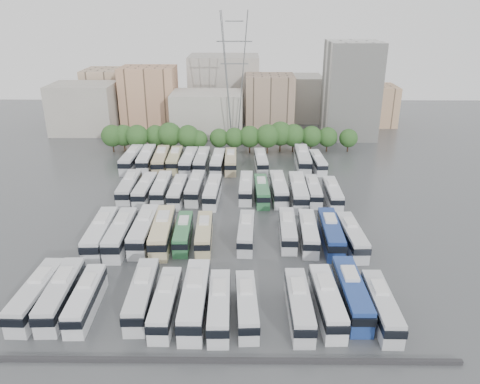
{
  "coord_description": "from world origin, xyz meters",
  "views": [
    {
      "loc": [
        4.6,
        -72.49,
        36.05
      ],
      "look_at": [
        3.82,
        7.95,
        3.0
      ],
      "focal_mm": 35.0,
      "sensor_mm": 36.0,
      "label": 1
    }
  ],
  "objects_px": {
    "bus_r1_s6": "(204,233)",
    "bus_r2_s9": "(262,191)",
    "bus_r1_s5": "(183,233)",
    "bus_r2_s2": "(145,189)",
    "bus_r0_s1": "(61,294)",
    "bus_r2_s1": "(129,187)",
    "bus_r1_s4": "(163,231)",
    "bus_r3_s9": "(261,161)",
    "bus_r0_s4": "(142,294)",
    "bus_r3_s3": "(175,159)",
    "bus_r0_s0": "(37,294)",
    "bus_r3_s6": "(218,162)",
    "bus_r3_s5": "(202,161)",
    "bus_r0_s2": "(86,298)",
    "bus_r0_s10": "(299,304)",
    "bus_r1_s3": "(144,230)",
    "bus_r2_s13": "(333,193)",
    "bus_r1_s13": "(352,236)",
    "bus_r2_s10": "(279,188)",
    "bus_r0_s5": "(166,302)",
    "bus_r3_s0": "(132,159)",
    "bus_r1_s1": "(101,233)",
    "bus_r2_s5": "(195,187)",
    "bus_r0_s12": "(352,293)",
    "bus_r2_s4": "(178,191)",
    "bus_r2_s6": "(213,191)",
    "bus_r2_s12": "(313,190)",
    "bus_r2_s11": "(298,191)",
    "bus_r3_s2": "(161,160)",
    "bus_r3_s7": "(231,161)",
    "bus_r0_s6": "(195,299)",
    "bus_r3_s1": "(146,158)",
    "bus_r2_s8": "(246,187)",
    "bus_r2_s3": "(162,188)",
    "bus_r1_s2": "(121,233)",
    "bus_r1_s10": "(288,230)",
    "bus_r0_s8": "(247,304)",
    "bus_r3_s13": "(318,162)",
    "bus_r0_s11": "(327,301)",
    "bus_r1_s11": "(308,232)",
    "bus_r3_s4": "(189,161)",
    "bus_r3_s12": "(303,159)",
    "bus_r0_s7": "(219,305)",
    "bus_r1_s12": "(331,233)"
  },
  "relations": [
    {
      "from": "bus_r2_s11",
      "to": "bus_r1_s1",
      "type": "bearing_deg",
      "value": -150.5
    },
    {
      "from": "bus_r0_s10",
      "to": "bus_r3_s6",
      "type": "distance_m",
      "value": 55.58
    },
    {
      "from": "bus_r0_s2",
      "to": "bus_r1_s13",
      "type": "height_order",
      "value": "bus_r1_s13"
    },
    {
      "from": "bus_r3_s5",
      "to": "bus_r2_s11",
      "type": "bearing_deg",
      "value": -41.41
    },
    {
      "from": "bus_r0_s0",
      "to": "bus_r2_s10",
      "type": "height_order",
      "value": "bus_r2_s10"
    },
    {
      "from": "bus_r1_s1",
      "to": "bus_r2_s8",
      "type": "xyz_separation_m",
      "value": [
        22.97,
        20.38,
        -0.25
      ]
    },
    {
      "from": "bus_r2_s4",
      "to": "bus_r2_s9",
      "type": "relative_size",
      "value": 1.0
    },
    {
      "from": "bus_r1_s3",
      "to": "bus_r2_s13",
      "type": "distance_m",
      "value": 36.85
    },
    {
      "from": "bus_r0_s11",
      "to": "bus_r2_s4",
      "type": "bearing_deg",
      "value": 120.96
    },
    {
      "from": "bus_r3_s1",
      "to": "bus_r1_s5",
      "type": "bearing_deg",
      "value": -72.43
    },
    {
      "from": "bus_r0_s6",
      "to": "bus_r1_s1",
      "type": "bearing_deg",
      "value": 133.77
    },
    {
      "from": "bus_r2_s6",
      "to": "bus_r2_s12",
      "type": "distance_m",
      "value": 19.6
    },
    {
      "from": "bus_r3_s3",
      "to": "bus_r2_s3",
      "type": "bearing_deg",
      "value": -91.74
    },
    {
      "from": "bus_r0_s12",
      "to": "bus_r2_s3",
      "type": "xyz_separation_m",
      "value": [
        -29.83,
        35.58,
        -0.14
      ]
    },
    {
      "from": "bus_r1_s6",
      "to": "bus_r2_s9",
      "type": "bearing_deg",
      "value": 59.56
    },
    {
      "from": "bus_r1_s13",
      "to": "bus_r2_s9",
      "type": "height_order",
      "value": "bus_r1_s13"
    },
    {
      "from": "bus_r0_s7",
      "to": "bus_r0_s10",
      "type": "bearing_deg",
      "value": 0.36
    },
    {
      "from": "bus_r2_s9",
      "to": "bus_r3_s0",
      "type": "height_order",
      "value": "bus_r3_s0"
    },
    {
      "from": "bus_r2_s13",
      "to": "bus_r3_s3",
      "type": "xyz_separation_m",
      "value": [
        -33.11,
        19.82,
        0.11
      ]
    },
    {
      "from": "bus_r2_s10",
      "to": "bus_r2_s8",
      "type": "bearing_deg",
      "value": 170.74
    },
    {
      "from": "bus_r0_s12",
      "to": "bus_r3_s5",
      "type": "bearing_deg",
      "value": 113.59
    },
    {
      "from": "bus_r1_s5",
      "to": "bus_r2_s2",
      "type": "bearing_deg",
      "value": 116.71
    },
    {
      "from": "bus_r1_s3",
      "to": "bus_r1_s11",
      "type": "height_order",
      "value": "bus_r1_s3"
    },
    {
      "from": "bus_r0_s5",
      "to": "bus_r3_s0",
      "type": "bearing_deg",
      "value": 107.26
    },
    {
      "from": "bus_r1_s13",
      "to": "bus_r2_s10",
      "type": "height_order",
      "value": "bus_r2_s10"
    },
    {
      "from": "bus_r1_s10",
      "to": "bus_r1_s13",
      "type": "relative_size",
      "value": 0.96
    },
    {
      "from": "bus_r1_s1",
      "to": "bus_r3_s12",
      "type": "bearing_deg",
      "value": 44.3
    },
    {
      "from": "bus_r0_s0",
      "to": "bus_r0_s5",
      "type": "relative_size",
      "value": 1.07
    },
    {
      "from": "bus_r2_s10",
      "to": "bus_r2_s5",
      "type": "bearing_deg",
      "value": 176.64
    },
    {
      "from": "bus_r0_s2",
      "to": "bus_r2_s1",
      "type": "relative_size",
      "value": 0.93
    },
    {
      "from": "bus_r0_s12",
      "to": "bus_r3_s9",
      "type": "distance_m",
      "value": 53.54
    },
    {
      "from": "bus_r1_s1",
      "to": "bus_r3_s0",
      "type": "bearing_deg",
      "value": 93.62
    },
    {
      "from": "bus_r0_s6",
      "to": "bus_r1_s4",
      "type": "bearing_deg",
      "value": 111.02
    },
    {
      "from": "bus_r0_s4",
      "to": "bus_r3_s3",
      "type": "distance_m",
      "value": 53.77
    },
    {
      "from": "bus_r1_s4",
      "to": "bus_r3_s9",
      "type": "height_order",
      "value": "bus_r1_s4"
    },
    {
      "from": "bus_r0_s1",
      "to": "bus_r1_s2",
      "type": "distance_m",
      "value": 16.75
    },
    {
      "from": "bus_r0_s2",
      "to": "bus_r3_s7",
      "type": "height_order",
      "value": "bus_r3_s7"
    },
    {
      "from": "bus_r0_s0",
      "to": "bus_r1_s12",
      "type": "distance_m",
      "value": 43.22
    },
    {
      "from": "bus_r0_s8",
      "to": "bus_r2_s8",
      "type": "bearing_deg",
      "value": 87.34
    },
    {
      "from": "bus_r0_s11",
      "to": "bus_r3_s2",
      "type": "bearing_deg",
      "value": 116.55
    },
    {
      "from": "bus_r3_s2",
      "to": "bus_r3_s9",
      "type": "bearing_deg",
      "value": -2.58
    },
    {
      "from": "bus_r2_s12",
      "to": "bus_r0_s12",
      "type": "bearing_deg",
      "value": -88.67
    },
    {
      "from": "bus_r1_s1",
      "to": "bus_r1_s3",
      "type": "distance_m",
      "value": 6.7
    },
    {
      "from": "bus_r3_s5",
      "to": "bus_r0_s2",
      "type": "bearing_deg",
      "value": -99.14
    },
    {
      "from": "bus_r3_s13",
      "to": "bus_r3_s4",
      "type": "bearing_deg",
      "value": 177.76
    },
    {
      "from": "bus_r0_s0",
      "to": "bus_r3_s6",
      "type": "relative_size",
      "value": 1.05
    },
    {
      "from": "bus_r0_s12",
      "to": "bus_r2_s1",
      "type": "relative_size",
      "value": 1.02
    },
    {
      "from": "bus_r3_s5",
      "to": "bus_r0_s6",
      "type": "bearing_deg",
      "value": -84.74
    },
    {
      "from": "bus_r0_s8",
      "to": "bus_r3_s13",
      "type": "bearing_deg",
      "value": 70.51
    },
    {
      "from": "bus_r0_s1",
      "to": "bus_r2_s1",
      "type": "relative_size",
      "value": 1.01
    }
  ]
}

